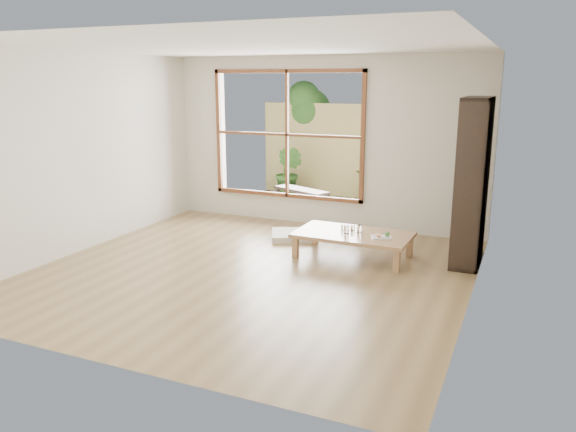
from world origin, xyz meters
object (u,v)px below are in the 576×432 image
object	(u,v)px
food_tray	(383,236)
garden_bench	(301,192)
low_table	(353,236)
bookshelf	(472,182)

from	to	relation	value
food_tray	garden_bench	xyz separation A→B (m)	(-2.05, 2.35, -0.03)
low_table	food_tray	distance (m)	0.41
bookshelf	garden_bench	distance (m)	3.64
food_tray	low_table	bearing A→B (deg)	148.84
low_table	bookshelf	distance (m)	1.61
low_table	bookshelf	xyz separation A→B (m)	(1.38, 0.39, 0.74)
bookshelf	food_tray	bearing A→B (deg)	-154.83
low_table	garden_bench	world-z (taller)	garden_bench
low_table	food_tray	bearing A→B (deg)	-8.43
low_table	garden_bench	distance (m)	2.82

